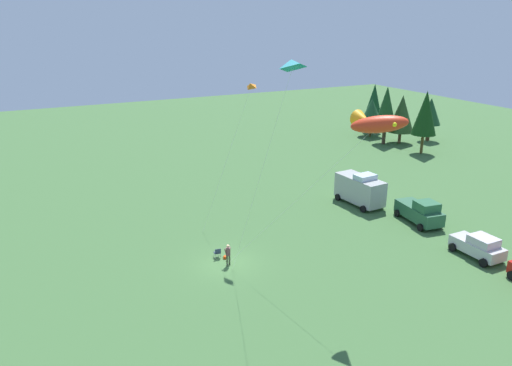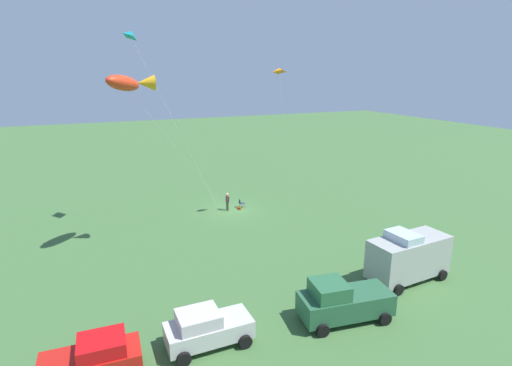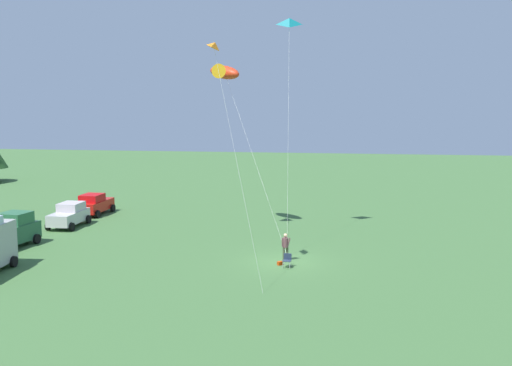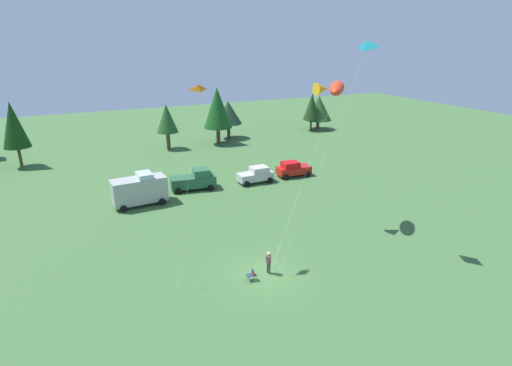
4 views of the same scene
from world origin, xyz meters
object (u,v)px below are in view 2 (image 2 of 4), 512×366
at_px(folding_chair, 241,203).
at_px(backpack_on_grass, 239,208).
at_px(kite_delta_orange, 279,71).
at_px(van_motorhome_grey, 408,256).
at_px(person_kite_flyer, 227,200).
at_px(kite_delta_teal, 133,35).
at_px(truck_green_flatbed, 343,301).
at_px(car_red_sedan, 94,359).
at_px(car_silver_compact, 207,328).
at_px(kite_large_fish, 129,83).

distance_m(folding_chair, backpack_on_grass, 0.72).
relative_size(backpack_on_grass, kite_delta_orange, 0.02).
bearing_deg(van_motorhome_grey, backpack_on_grass, -77.63).
height_order(person_kite_flyer, van_motorhome_grey, van_motorhome_grey).
bearing_deg(kite_delta_teal, kite_delta_orange, 165.10).
relative_size(truck_green_flatbed, kite_delta_teal, 0.32).
bearing_deg(kite_delta_teal, backpack_on_grass, -177.30).
bearing_deg(car_red_sedan, person_kite_flyer, 58.20).
relative_size(car_silver_compact, kite_large_fish, 0.32).
distance_m(car_silver_compact, car_red_sedan, 5.14).
height_order(truck_green_flatbed, car_red_sedan, truck_green_flatbed).
distance_m(van_motorhome_grey, truck_green_flatbed, 6.73).
distance_m(person_kite_flyer, car_silver_compact, 19.84).
relative_size(truck_green_flatbed, kite_delta_orange, 0.39).
distance_m(person_kite_flyer, backpack_on_grass, 1.47).
xyz_separation_m(folding_chair, kite_large_fish, (10.43, 6.07, 11.76)).
relative_size(car_red_sedan, kite_delta_orange, 0.32).
bearing_deg(folding_chair, kite_large_fish, -144.59).
bearing_deg(backpack_on_grass, kite_delta_orange, 125.10).
bearing_deg(person_kite_flyer, folding_chair, -1.05).
bearing_deg(car_red_sedan, backpack_on_grass, 55.59).
xyz_separation_m(car_silver_compact, kite_large_fish, (1.27, -12.50, 11.30)).
relative_size(truck_green_flatbed, car_silver_compact, 1.24).
xyz_separation_m(person_kite_flyer, van_motorhome_grey, (-6.07, 17.25, 0.62)).
height_order(car_red_sedan, kite_delta_orange, kite_delta_orange).
distance_m(kite_large_fish, kite_delta_orange, 12.67).
distance_m(backpack_on_grass, kite_delta_teal, 17.99).
height_order(car_red_sedan, kite_delta_teal, kite_delta_teal).
xyz_separation_m(folding_chair, van_motorhome_grey, (-4.56, 17.52, 1.16)).
distance_m(truck_green_flatbed, kite_delta_teal, 24.80).
xyz_separation_m(backpack_on_grass, car_silver_compact, (8.78, 18.10, 0.84)).
bearing_deg(kite_delta_orange, kite_large_fish, 9.92).
distance_m(kite_large_fish, kite_delta_teal, 6.36).
bearing_deg(car_red_sedan, van_motorhome_grey, 6.55).
bearing_deg(truck_green_flatbed, kite_delta_teal, -60.46).
relative_size(person_kite_flyer, backpack_on_grass, 5.44).
relative_size(folding_chair, kite_delta_orange, 0.06).
distance_m(folding_chair, kite_delta_orange, 13.31).
relative_size(kite_large_fish, kite_delta_teal, 0.80).
bearing_deg(truck_green_flatbed, folding_chair, -87.58).
bearing_deg(car_silver_compact, car_red_sedan, 1.53).
bearing_deg(backpack_on_grass, kite_delta_teal, 2.70).
height_order(truck_green_flatbed, kite_large_fish, kite_large_fish).
bearing_deg(kite_delta_teal, folding_chair, -174.46).
bearing_deg(backpack_on_grass, person_kite_flyer, -10.60).
distance_m(folding_chair, car_silver_compact, 20.72).
distance_m(car_red_sedan, kite_delta_orange, 25.14).
bearing_deg(folding_chair, truck_green_flatbed, -90.23).
xyz_separation_m(van_motorhome_grey, car_red_sedan, (18.86, 1.18, -0.69)).
height_order(person_kite_flyer, car_red_sedan, car_red_sedan).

